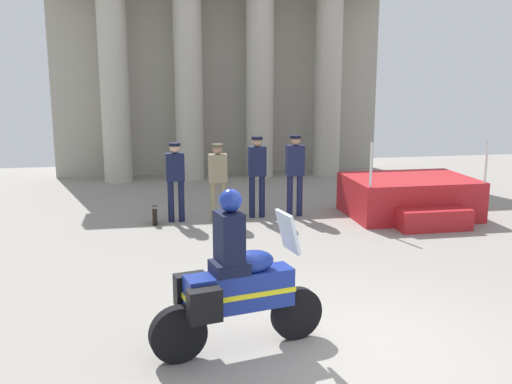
{
  "coord_description": "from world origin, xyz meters",
  "views": [
    {
      "loc": [
        -2.27,
        -5.86,
        3.16
      ],
      "look_at": [
        -0.6,
        3.29,
        1.21
      ],
      "focal_mm": 41.0,
      "sensor_mm": 36.0,
      "label": 1
    }
  ],
  "objects_px": {
    "officer_in_row_2": "(257,170)",
    "officer_in_row_3": "(295,169)",
    "reviewing_stand": "(410,198)",
    "officer_in_row_1": "(218,176)",
    "briefcase_on_ground": "(155,216)",
    "motorcycle_with_rider": "(234,285)",
    "officer_in_row_0": "(175,176)"
  },
  "relations": [
    {
      "from": "officer_in_row_3",
      "to": "briefcase_on_ground",
      "type": "height_order",
      "value": "officer_in_row_3"
    },
    {
      "from": "officer_in_row_2",
      "to": "reviewing_stand",
      "type": "bearing_deg",
      "value": 172.15
    },
    {
      "from": "reviewing_stand",
      "to": "officer_in_row_1",
      "type": "height_order",
      "value": "reviewing_stand"
    },
    {
      "from": "reviewing_stand",
      "to": "officer_in_row_2",
      "type": "height_order",
      "value": "officer_in_row_2"
    },
    {
      "from": "reviewing_stand",
      "to": "motorcycle_with_rider",
      "type": "distance_m",
      "value": 7.28
    },
    {
      "from": "officer_in_row_1",
      "to": "officer_in_row_2",
      "type": "height_order",
      "value": "officer_in_row_2"
    },
    {
      "from": "officer_in_row_3",
      "to": "officer_in_row_2",
      "type": "bearing_deg",
      "value": -2.38
    },
    {
      "from": "officer_in_row_1",
      "to": "reviewing_stand",
      "type": "bearing_deg",
      "value": 175.81
    },
    {
      "from": "reviewing_stand",
      "to": "officer_in_row_2",
      "type": "bearing_deg",
      "value": 171.15
    },
    {
      "from": "officer_in_row_0",
      "to": "briefcase_on_ground",
      "type": "xyz_separation_m",
      "value": [
        -0.46,
        -0.11,
        -0.81
      ]
    },
    {
      "from": "officer_in_row_3",
      "to": "briefcase_on_ground",
      "type": "distance_m",
      "value": 3.16
    },
    {
      "from": "motorcycle_with_rider",
      "to": "briefcase_on_ground",
      "type": "xyz_separation_m",
      "value": [
        -0.82,
        5.88,
        -0.61
      ]
    },
    {
      "from": "officer_in_row_2",
      "to": "motorcycle_with_rider",
      "type": "xyz_separation_m",
      "value": [
        -1.38,
        -6.06,
        -0.25
      ]
    },
    {
      "from": "officer_in_row_3",
      "to": "motorcycle_with_rider",
      "type": "xyz_separation_m",
      "value": [
        -2.21,
        -6.01,
        -0.26
      ]
    },
    {
      "from": "officer_in_row_1",
      "to": "briefcase_on_ground",
      "type": "xyz_separation_m",
      "value": [
        -1.34,
        -0.04,
        -0.79
      ]
    },
    {
      "from": "reviewing_stand",
      "to": "briefcase_on_ground",
      "type": "bearing_deg",
      "value": 176.51
    },
    {
      "from": "officer_in_row_0",
      "to": "briefcase_on_ground",
      "type": "relative_size",
      "value": 4.67
    },
    {
      "from": "officer_in_row_1",
      "to": "officer_in_row_3",
      "type": "relative_size",
      "value": 0.92
    },
    {
      "from": "officer_in_row_1",
      "to": "officer_in_row_2",
      "type": "relative_size",
      "value": 0.93
    },
    {
      "from": "officer_in_row_2",
      "to": "motorcycle_with_rider",
      "type": "height_order",
      "value": "motorcycle_with_rider"
    },
    {
      "from": "reviewing_stand",
      "to": "officer_in_row_0",
      "type": "height_order",
      "value": "reviewing_stand"
    },
    {
      "from": "officer_in_row_1",
      "to": "officer_in_row_3",
      "type": "distance_m",
      "value": 1.7
    },
    {
      "from": "officer_in_row_1",
      "to": "officer_in_row_0",
      "type": "bearing_deg",
      "value": -3.41
    },
    {
      "from": "officer_in_row_1",
      "to": "motorcycle_with_rider",
      "type": "distance_m",
      "value": 5.95
    },
    {
      "from": "officer_in_row_2",
      "to": "briefcase_on_ground",
      "type": "distance_m",
      "value": 2.38
    },
    {
      "from": "officer_in_row_2",
      "to": "officer_in_row_3",
      "type": "distance_m",
      "value": 0.83
    },
    {
      "from": "motorcycle_with_rider",
      "to": "reviewing_stand",
      "type": "bearing_deg",
      "value": 37.2
    },
    {
      "from": "officer_in_row_0",
      "to": "officer_in_row_2",
      "type": "height_order",
      "value": "officer_in_row_2"
    },
    {
      "from": "motorcycle_with_rider",
      "to": "briefcase_on_ground",
      "type": "height_order",
      "value": "motorcycle_with_rider"
    },
    {
      "from": "officer_in_row_2",
      "to": "officer_in_row_3",
      "type": "height_order",
      "value": "officer_in_row_3"
    },
    {
      "from": "officer_in_row_3",
      "to": "motorcycle_with_rider",
      "type": "relative_size",
      "value": 0.86
    },
    {
      "from": "officer_in_row_0",
      "to": "motorcycle_with_rider",
      "type": "height_order",
      "value": "motorcycle_with_rider"
    }
  ]
}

